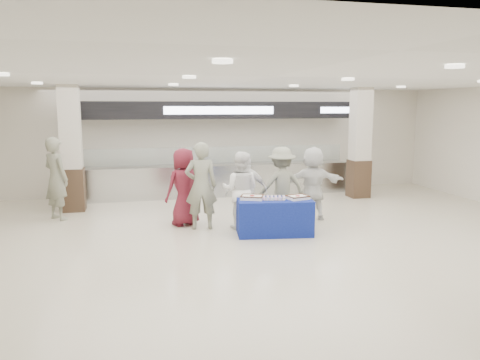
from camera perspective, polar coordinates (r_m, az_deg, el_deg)
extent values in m
plane|color=beige|center=(9.07, 3.67, -8.15)|extent=(14.00, 14.00, 0.00)
cube|color=#B5B8BC|center=(14.10, -2.69, -0.07)|extent=(8.00, 0.80, 0.90)
cube|color=#B5B8BC|center=(14.03, -2.71, 1.83)|extent=(8.00, 0.85, 0.04)
cube|color=white|center=(13.70, -2.49, 3.05)|extent=(7.60, 0.02, 0.50)
cube|color=black|center=(13.92, -2.76, 8.50)|extent=(8.40, 0.70, 0.50)
cube|color=white|center=(13.57, -2.48, 8.49)|extent=(3.20, 0.03, 0.22)
cube|color=white|center=(14.76, 12.33, 8.34)|extent=(1.40, 0.03, 0.18)
cube|color=#342317|center=(12.75, -19.62, -1.10)|extent=(0.55, 0.55, 1.10)
cube|color=beige|center=(12.58, -20.01, 6.09)|extent=(0.50, 0.50, 2.10)
cube|color=#342317|center=(14.26, 14.24, 0.17)|extent=(0.55, 0.55, 1.10)
cube|color=beige|center=(14.11, 14.49, 6.61)|extent=(0.50, 0.50, 2.10)
cube|color=navy|center=(9.87, 4.20, -4.48)|extent=(1.64, 0.99, 0.75)
cube|color=white|center=(9.76, 1.49, -2.15)|extent=(0.56, 0.50, 0.07)
cube|color=#492714|center=(9.75, 1.49, -1.88)|extent=(0.56, 0.50, 0.02)
cylinder|color=#A41817|center=(9.75, 1.49, -1.92)|extent=(0.13, 0.13, 0.01)
cube|color=white|center=(9.84, 7.03, -2.14)|extent=(0.49, 0.42, 0.07)
cube|color=#492714|center=(9.83, 7.04, -1.88)|extent=(0.49, 0.42, 0.02)
cylinder|color=#A41817|center=(9.83, 7.04, -1.93)|extent=(0.11, 0.11, 0.01)
cube|color=#AAAAAF|center=(9.75, 4.16, -2.34)|extent=(0.48, 0.41, 0.02)
imported|color=maroon|center=(10.58, -6.84, -0.84)|extent=(1.01, 0.85, 1.75)
imported|color=slate|center=(10.18, -4.77, -0.72)|extent=(0.73, 0.52, 1.92)
imported|color=white|center=(10.23, 0.06, -1.26)|extent=(1.02, 0.93, 1.70)
imported|color=white|center=(10.26, 0.80, -1.40)|extent=(0.98, 0.44, 1.64)
imported|color=slate|center=(10.67, 5.07, -0.70)|extent=(1.16, 0.70, 1.76)
imported|color=white|center=(11.16, 8.82, -0.39)|extent=(1.66, 0.67, 1.74)
imported|color=slate|center=(11.83, -21.50, 0.16)|extent=(0.83, 0.84, 1.96)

